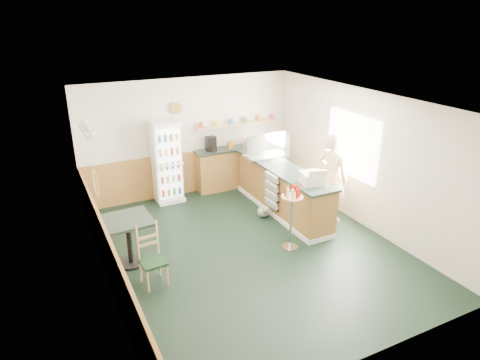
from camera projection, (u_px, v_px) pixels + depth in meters
ground at (249, 248)px, 7.83m from camera, size 6.00×6.00×0.00m
room_envelope at (220, 160)px, 7.78m from camera, size 5.04×6.02×2.72m
service_counter at (282, 192)px, 9.11m from camera, size 0.68×3.01×1.01m
back_counter at (239, 165)px, 10.45m from camera, size 2.24×0.42×1.69m
drinks_fridge at (167, 162)px, 9.50m from camera, size 0.61×0.53×1.84m
display_case at (266, 146)px, 9.41m from camera, size 0.94×0.49×0.54m
cash_register at (312, 178)px, 8.02m from camera, size 0.48×0.49×0.22m
shopkeeper at (332, 177)px, 8.61m from camera, size 0.62×0.73×1.85m
condiment_stand at (292, 208)px, 7.56m from camera, size 0.38×0.38×1.20m
newspaper_rack at (272, 191)px, 8.77m from camera, size 0.09×0.47×0.75m
cafe_table at (128, 233)px, 7.12m from camera, size 0.82×0.82×0.86m
cafe_chair at (151, 253)px, 6.68m from camera, size 0.41×0.41×1.01m
dog_doorstop at (264, 211)px, 8.95m from camera, size 0.24×0.31×0.29m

